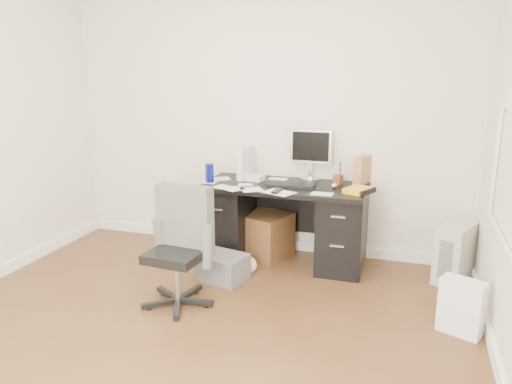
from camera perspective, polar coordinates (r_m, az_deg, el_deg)
ground at (r=3.52m, az=-8.93°, el=-16.86°), size 4.00×4.00×0.00m
room_shell at (r=3.04m, az=-9.33°, el=11.19°), size 4.02×4.02×2.71m
desk at (r=4.69m, az=3.17°, el=-3.33°), size 1.50×0.70×0.75m
loose_papers at (r=4.60m, az=0.65°, el=0.89°), size 1.10×0.60×0.00m
lcd_monitor at (r=4.75m, az=6.28°, el=4.28°), size 0.40×0.23×0.50m
keyboard at (r=4.52m, az=3.90°, el=0.79°), size 0.44×0.16×0.03m
computer_mouse at (r=4.47m, az=8.92°, el=0.68°), size 0.07×0.07×0.05m
travel_mug at (r=4.68m, az=-5.32°, el=2.17°), size 0.10×0.10×0.18m
white_binder at (r=4.81m, az=-1.16°, el=3.35°), size 0.16×0.28×0.31m
magazine_file at (r=4.71m, az=12.05°, el=2.50°), size 0.18×0.25×0.26m
pen_cup at (r=4.65m, az=9.40°, el=2.15°), size 0.12×0.12×0.21m
yellow_book at (r=4.38m, az=11.69°, el=0.20°), size 0.27×0.30×0.04m
paper_remote at (r=4.30m, az=2.63°, el=0.07°), size 0.32×0.29×0.02m
office_chair at (r=3.86m, az=-9.14°, el=-6.41°), size 0.57×0.57×0.92m
pc_tower at (r=4.67m, az=22.00°, el=-6.33°), size 0.42×0.56×0.51m
shopping_bag at (r=3.80m, az=22.44°, el=-12.04°), size 0.35×0.31×0.39m
wicker_basket at (r=4.88m, az=1.06°, el=-4.93°), size 0.54×0.54×0.42m
desk_printer at (r=4.39m, az=-3.76°, el=-8.57°), size 0.44×0.39×0.22m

